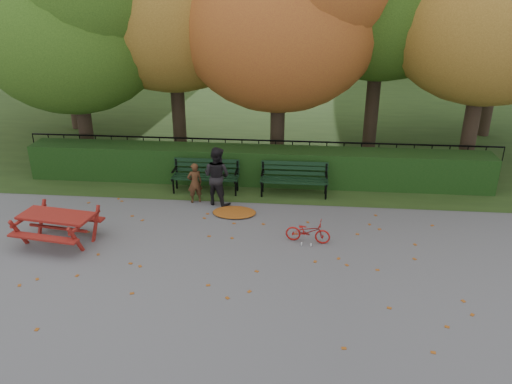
# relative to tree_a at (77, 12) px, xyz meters

# --- Properties ---
(ground) EXTENTS (90.00, 90.00, 0.00)m
(ground) POSITION_rel_tree_a_xyz_m (5.19, -5.58, -4.52)
(ground) COLOR slate
(ground) RESTS_ON ground
(grass_strip) EXTENTS (90.00, 90.00, 0.00)m
(grass_strip) POSITION_rel_tree_a_xyz_m (5.19, 8.42, -4.52)
(grass_strip) COLOR #223715
(grass_strip) RESTS_ON ground
(hedge) EXTENTS (13.00, 0.90, 1.00)m
(hedge) POSITION_rel_tree_a_xyz_m (5.19, -1.08, -4.02)
(hedge) COLOR black
(hedge) RESTS_ON ground
(iron_fence) EXTENTS (14.00, 0.04, 1.02)m
(iron_fence) POSITION_rel_tree_a_xyz_m (5.19, -0.28, -3.98)
(iron_fence) COLOR black
(iron_fence) RESTS_ON ground
(tree_a) EXTENTS (5.88, 5.60, 7.48)m
(tree_a) POSITION_rel_tree_a_xyz_m (0.00, 0.00, 0.00)
(tree_a) COLOR black
(tree_a) RESTS_ON ground
(tree_c) EXTENTS (6.30, 6.00, 8.00)m
(tree_c) POSITION_rel_tree_a_xyz_m (6.02, 0.38, 0.30)
(tree_c) COLOR black
(tree_c) RESTS_ON ground
(bench_left) EXTENTS (1.80, 0.57, 0.88)m
(bench_left) POSITION_rel_tree_a_xyz_m (3.89, -1.88, -4.00)
(bench_left) COLOR black
(bench_left) RESTS_ON ground
(bench_right) EXTENTS (1.80, 0.57, 0.88)m
(bench_right) POSITION_rel_tree_a_xyz_m (6.29, -1.88, -4.00)
(bench_right) COLOR black
(bench_right) RESTS_ON ground
(picnic_table) EXTENTS (1.75, 1.49, 0.77)m
(picnic_table) POSITION_rel_tree_a_xyz_m (1.20, -5.07, -3.99)
(picnic_table) COLOR maroon
(picnic_table) RESTS_ON ground
(leaf_pile) EXTENTS (1.26, 1.03, 0.08)m
(leaf_pile) POSITION_rel_tree_a_xyz_m (4.85, -3.25, -4.48)
(leaf_pile) COLOR maroon
(leaf_pile) RESTS_ON ground
(leaf_scatter) EXTENTS (9.00, 5.70, 0.01)m
(leaf_scatter) POSITION_rel_tree_a_xyz_m (5.19, -5.28, -4.51)
(leaf_scatter) COLOR maroon
(leaf_scatter) RESTS_ON ground
(child) EXTENTS (0.46, 0.40, 1.07)m
(child) POSITION_rel_tree_a_xyz_m (3.74, -2.64, -3.98)
(child) COLOR #462916
(child) RESTS_ON ground
(adult) EXTENTS (0.92, 0.83, 1.53)m
(adult) POSITION_rel_tree_a_xyz_m (4.33, -2.68, -3.75)
(adult) COLOR black
(adult) RESTS_ON ground
(bicycle) EXTENTS (1.03, 0.48, 0.52)m
(bicycle) POSITION_rel_tree_a_xyz_m (6.66, -4.53, -4.26)
(bicycle) COLOR #A0120E
(bicycle) RESTS_ON ground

